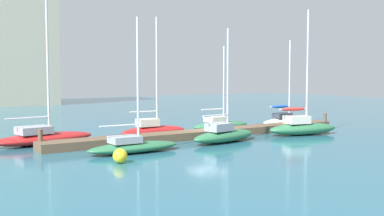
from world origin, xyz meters
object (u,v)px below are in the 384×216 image
object	(u,v)px
sailboat_2	(153,129)
sailboat_4	(220,124)
sailboat_3	(224,134)
sailboat_0	(43,137)
mooring_buoy_yellow	(120,156)
sailboat_1	(133,145)
sailboat_5	(302,127)
sailboat_6	(286,120)

from	to	relation	value
sailboat_2	sailboat_4	bearing A→B (deg)	9.54
sailboat_3	sailboat_0	bearing A→B (deg)	140.39
sailboat_0	sailboat_2	bearing A→B (deg)	-14.78
sailboat_2	mooring_buoy_yellow	bearing A→B (deg)	-126.59
sailboat_0	mooring_buoy_yellow	distance (m)	8.81
sailboat_1	sailboat_4	xyz separation A→B (m)	(10.93, 6.18, 0.02)
sailboat_5	sailboat_3	bearing A→B (deg)	-169.71
sailboat_0	mooring_buoy_yellow	world-z (taller)	sailboat_0
sailboat_3	mooring_buoy_yellow	distance (m)	9.43
sailboat_1	sailboat_0	bearing A→B (deg)	120.09
sailboat_0	sailboat_2	world-z (taller)	sailboat_0
sailboat_0	sailboat_5	size ratio (longest dim) A/B	1.00
sailboat_2	mooring_buoy_yellow	distance (m)	9.93
sailboat_6	sailboat_1	bearing A→B (deg)	-159.58
sailboat_2	sailboat_6	world-z (taller)	sailboat_2
sailboat_1	sailboat_5	world-z (taller)	sailboat_5
sailboat_1	sailboat_5	size ratio (longest dim) A/B	0.84
sailboat_2	sailboat_3	xyz separation A→B (m)	(2.80, -4.81, -0.05)
sailboat_3	sailboat_6	size ratio (longest dim) A/B	1.00
sailboat_2	sailboat_5	size ratio (longest dim) A/B	0.93
sailboat_3	sailboat_2	bearing A→B (deg)	109.11
sailboat_2	sailboat_1	bearing A→B (deg)	-126.90
sailboat_1	sailboat_4	bearing A→B (deg)	29.73
sailboat_0	sailboat_6	world-z (taller)	sailboat_0
sailboat_3	sailboat_5	bearing A→B (deg)	-12.55
sailboat_5	sailboat_6	bearing A→B (deg)	67.90
sailboat_4	sailboat_1	bearing A→B (deg)	-152.52
sailboat_1	sailboat_3	bearing A→B (deg)	3.74
sailboat_5	sailboat_6	world-z (taller)	sailboat_5
mooring_buoy_yellow	sailboat_3	bearing A→B (deg)	18.56
sailboat_5	sailboat_6	size ratio (longest dim) A/B	1.23
sailboat_6	mooring_buoy_yellow	world-z (taller)	sailboat_6
sailboat_1	sailboat_5	distance (m)	14.20
sailboat_4	sailboat_5	distance (m)	6.77
sailboat_6	sailboat_0	bearing A→B (deg)	-178.42
sailboat_0	sailboat_4	world-z (taller)	sailboat_0
sailboat_0	sailboat_5	bearing A→B (deg)	-26.61
sailboat_4	sailboat_6	xyz separation A→B (m)	(6.83, -0.60, 0.06)
sailboat_0	sailboat_3	bearing A→B (deg)	-36.79
sailboat_4	sailboat_6	distance (m)	6.86
sailboat_3	mooring_buoy_yellow	xyz separation A→B (m)	(-8.93, -3.00, -0.16)
sailboat_4	sailboat_6	world-z (taller)	sailboat_6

